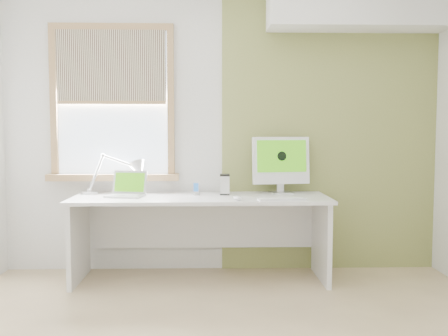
{
  "coord_description": "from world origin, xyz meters",
  "views": [
    {
      "loc": [
        -0.11,
        -2.88,
        1.29
      ],
      "look_at": [
        0.0,
        1.05,
        1.0
      ],
      "focal_mm": 39.95,
      "sensor_mm": 36.0,
      "label": 1
    }
  ],
  "objects_px": {
    "desk_lamp": "(130,172)",
    "imac": "(281,162)",
    "desk": "(201,218)",
    "external_drive": "(225,184)",
    "laptop": "(127,190)"
  },
  "relations": [
    {
      "from": "desk_lamp",
      "to": "imac",
      "type": "height_order",
      "value": "imac"
    },
    {
      "from": "desk",
      "to": "imac",
      "type": "distance_m",
      "value": 0.88
    },
    {
      "from": "imac",
      "to": "external_drive",
      "type": "bearing_deg",
      "value": -172.7
    },
    {
      "from": "external_drive",
      "to": "imac",
      "type": "xyz_separation_m",
      "value": [
        0.51,
        0.07,
        0.2
      ]
    },
    {
      "from": "imac",
      "to": "desk_lamp",
      "type": "bearing_deg",
      "value": 177.55
    },
    {
      "from": "external_drive",
      "to": "imac",
      "type": "distance_m",
      "value": 0.55
    },
    {
      "from": "desk",
      "to": "imac",
      "type": "xyz_separation_m",
      "value": [
        0.72,
        0.15,
        0.48
      ]
    },
    {
      "from": "laptop",
      "to": "imac",
      "type": "xyz_separation_m",
      "value": [
        1.36,
        0.17,
        0.23
      ]
    },
    {
      "from": "desk_lamp",
      "to": "external_drive",
      "type": "relative_size",
      "value": 3.68
    },
    {
      "from": "laptop",
      "to": "external_drive",
      "type": "relative_size",
      "value": 1.98
    },
    {
      "from": "desk",
      "to": "external_drive",
      "type": "height_order",
      "value": "external_drive"
    },
    {
      "from": "desk_lamp",
      "to": "laptop",
      "type": "distance_m",
      "value": 0.27
    },
    {
      "from": "desk",
      "to": "external_drive",
      "type": "xyz_separation_m",
      "value": [
        0.21,
        0.09,
        0.28
      ]
    },
    {
      "from": "desk_lamp",
      "to": "laptop",
      "type": "xyz_separation_m",
      "value": [
        0.01,
        -0.23,
        -0.14
      ]
    },
    {
      "from": "laptop",
      "to": "external_drive",
      "type": "bearing_deg",
      "value": 7.25
    }
  ]
}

